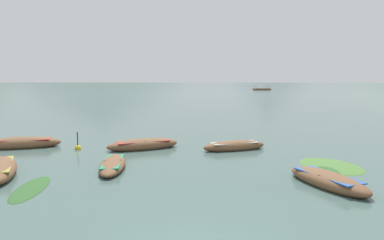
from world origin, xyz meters
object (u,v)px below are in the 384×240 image
at_px(rowboat_2, 113,165).
at_px(mooring_buoy, 78,148).
at_px(rowboat_4, 0,169).
at_px(rowboat_0, 143,145).
at_px(rowboat_1, 21,143).
at_px(rowboat_3, 234,146).
at_px(rowboat_5, 327,180).
at_px(ferry_1, 262,89).

distance_m(rowboat_2, mooring_buoy, 5.41).
distance_m(rowboat_2, rowboat_4, 4.79).
relative_size(rowboat_0, rowboat_4, 0.99).
bearing_deg(rowboat_1, mooring_buoy, -4.37).
height_order(rowboat_0, mooring_buoy, mooring_buoy).
relative_size(rowboat_0, rowboat_1, 0.94).
bearing_deg(rowboat_2, rowboat_3, 38.79).
distance_m(rowboat_0, rowboat_1, 7.55).
relative_size(rowboat_4, rowboat_5, 1.12).
relative_size(rowboat_2, mooring_buoy, 3.66).
bearing_deg(rowboat_2, ferry_1, 79.81).
height_order(rowboat_1, ferry_1, ferry_1).
height_order(rowboat_1, rowboat_3, rowboat_1).
distance_m(rowboat_0, rowboat_2, 4.68).
distance_m(rowboat_5, mooring_buoy, 14.07).
height_order(rowboat_5, ferry_1, ferry_1).
bearing_deg(rowboat_0, rowboat_1, -178.60).
relative_size(rowboat_2, rowboat_3, 1.03).
bearing_deg(rowboat_5, rowboat_3, 115.53).
xyz_separation_m(rowboat_3, mooring_buoy, (-9.34, -0.57, -0.11)).
bearing_deg(rowboat_3, rowboat_1, -178.74).
height_order(rowboat_2, rowboat_5, rowboat_5).
relative_size(rowboat_1, mooring_buoy, 4.17).
xyz_separation_m(rowboat_0, rowboat_1, (-7.54, -0.18, 0.02)).
distance_m(rowboat_0, rowboat_5, 11.03).
xyz_separation_m(rowboat_0, rowboat_2, (-0.44, -4.66, -0.07)).
xyz_separation_m(rowboat_1, rowboat_2, (7.11, -4.47, -0.09)).
height_order(rowboat_2, mooring_buoy, mooring_buoy).
height_order(rowboat_0, rowboat_5, rowboat_0).
distance_m(ferry_1, mooring_buoy, 141.25).
height_order(ferry_1, mooring_buoy, ferry_1).
bearing_deg(rowboat_1, rowboat_5, -21.87).
xyz_separation_m(rowboat_3, rowboat_5, (3.26, -6.82, -0.00)).
height_order(rowboat_1, rowboat_4, rowboat_1).
distance_m(rowboat_2, ferry_1, 144.72).
distance_m(rowboat_0, rowboat_3, 5.49).
height_order(rowboat_2, ferry_1, ferry_1).
relative_size(rowboat_0, rowboat_2, 1.08).
bearing_deg(rowboat_1, ferry_1, 76.66).
bearing_deg(rowboat_3, rowboat_4, -149.27).
distance_m(rowboat_0, ferry_1, 140.05).
bearing_deg(rowboat_3, rowboat_5, -64.47).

